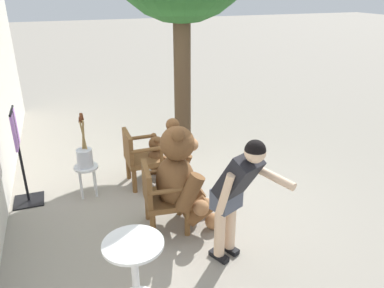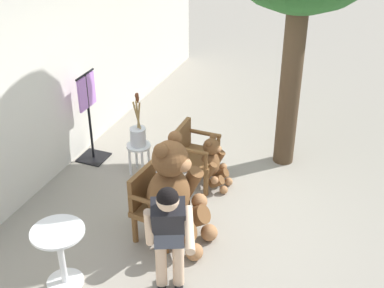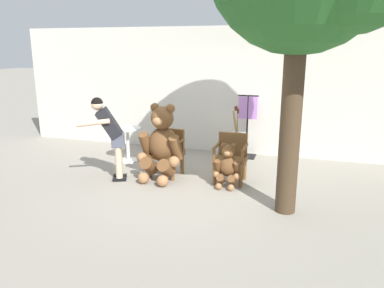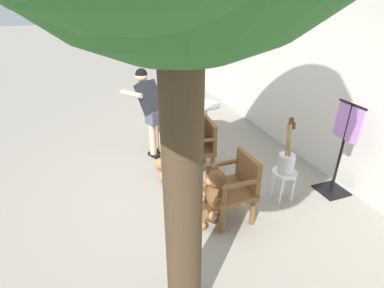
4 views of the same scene
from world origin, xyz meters
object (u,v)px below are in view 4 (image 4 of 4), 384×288
(teddy_bear_large, at_px, (184,135))
(clothing_display_stand, at_px, (342,148))
(brush_bucket, at_px, (287,161))
(round_side_table, at_px, (206,117))
(teddy_bear_small, at_px, (214,196))
(white_stool, at_px, (284,178))
(wooden_chair_left, at_px, (200,145))
(person_visitor, at_px, (151,106))
(wooden_chair_right, at_px, (235,186))

(teddy_bear_large, distance_m, clothing_display_stand, 2.25)
(brush_bucket, distance_m, round_side_table, 2.27)
(teddy_bear_small, height_order, white_stool, teddy_bear_small)
(teddy_bear_small, height_order, clothing_display_stand, clothing_display_stand)
(wooden_chair_left, bearing_deg, person_visitor, -146.25)
(clothing_display_stand, bearing_deg, teddy_bear_small, -90.67)
(teddy_bear_large, relative_size, white_stool, 3.02)
(teddy_bear_small, height_order, person_visitor, person_visitor)
(brush_bucket, bearing_deg, white_stool, 110.71)
(wooden_chair_left, xyz_separation_m, brush_bucket, (1.14, 0.79, 0.17))
(person_visitor, xyz_separation_m, clothing_display_stand, (2.09, 2.19, -0.18))
(teddy_bear_large, bearing_deg, white_stool, 42.40)
(brush_bucket, bearing_deg, round_side_table, -174.10)
(wooden_chair_left, bearing_deg, clothing_display_stand, 52.78)
(person_visitor, bearing_deg, white_stool, 34.45)
(wooden_chair_left, height_order, brush_bucket, brush_bucket)
(clothing_display_stand, bearing_deg, brush_bucket, -96.38)
(wooden_chair_left, height_order, person_visitor, person_visitor)
(round_side_table, distance_m, clothing_display_stand, 2.59)
(clothing_display_stand, bearing_deg, teddy_bear_large, -123.56)
(teddy_bear_small, distance_m, brush_bucket, 1.11)
(teddy_bear_large, distance_m, person_visitor, 0.93)
(wooden_chair_right, distance_m, clothing_display_stand, 1.64)
(teddy_bear_large, bearing_deg, round_side_table, 143.38)
(brush_bucket, bearing_deg, teddy_bear_small, -86.26)
(person_visitor, relative_size, white_stool, 3.29)
(person_visitor, bearing_deg, wooden_chair_left, 33.75)
(white_stool, xyz_separation_m, brush_bucket, (0.00, -0.00, 0.27))
(teddy_bear_small, relative_size, round_side_table, 1.07)
(wooden_chair_right, height_order, round_side_table, wooden_chair_right)
(person_visitor, bearing_deg, teddy_bear_small, 7.99)
(person_visitor, relative_size, clothing_display_stand, 1.11)
(round_side_table, bearing_deg, brush_bucket, 5.90)
(person_visitor, xyz_separation_m, brush_bucket, (2.00, 1.37, -0.28))
(white_stool, bearing_deg, brush_bucket, -69.29)
(wooden_chair_right, xyz_separation_m, teddy_bear_large, (-1.22, -0.26, 0.22))
(brush_bucket, bearing_deg, person_visitor, -145.59)
(person_visitor, height_order, brush_bucket, person_visitor)
(white_stool, distance_m, clothing_display_stand, 0.91)
(wooden_chair_right, bearing_deg, teddy_bear_large, -168.17)
(white_stool, bearing_deg, clothing_display_stand, 83.56)
(round_side_table, height_order, clothing_display_stand, clothing_display_stand)
(person_visitor, height_order, round_side_table, person_visitor)
(wooden_chair_right, bearing_deg, brush_bucket, 95.02)
(wooden_chair_left, xyz_separation_m, clothing_display_stand, (1.23, 1.62, 0.26))
(wooden_chair_left, distance_m, teddy_bear_small, 1.25)
(teddy_bear_small, bearing_deg, white_stool, 93.76)
(teddy_bear_large, bearing_deg, brush_bucket, 42.34)
(teddy_bear_small, xyz_separation_m, white_stool, (-0.07, 1.08, -0.02))
(person_visitor, distance_m, clothing_display_stand, 3.04)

